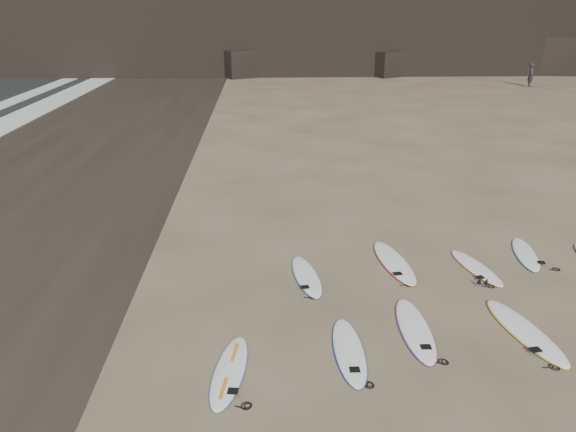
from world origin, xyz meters
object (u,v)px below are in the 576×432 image
object	(u,v)px
surfboard_8	(526,254)
surfboard_6	(394,262)
surfboard_0	(229,371)
surfboard_2	(415,329)
surfboard_7	(476,267)
surfboard_3	(525,331)
person_a	(531,75)
surfboard_1	(349,350)
surfboard_5	(307,276)

from	to	relation	value
surfboard_8	surfboard_6	bearing A→B (deg)	-162.27
surfboard_0	surfboard_8	xyz separation A→B (m)	(7.82, 4.84, -0.00)
surfboard_2	surfboard_7	world-z (taller)	surfboard_2
surfboard_2	surfboard_3	bearing A→B (deg)	-2.62
surfboard_0	surfboard_6	xyz separation A→B (m)	(4.11, 4.49, 0.01)
surfboard_6	surfboard_8	xyz separation A→B (m)	(3.71, 0.35, -0.01)
surfboard_2	surfboard_7	size ratio (longest dim) A/B	1.14
person_a	surfboard_2	bearing A→B (deg)	-175.12
surfboard_1	person_a	bearing A→B (deg)	61.06
surfboard_3	surfboard_1	bearing A→B (deg)	178.00
surfboard_7	surfboard_8	xyz separation A→B (m)	(1.65, 0.76, 0.00)
surfboard_5	surfboard_1	bearing A→B (deg)	-87.58
surfboard_8	surfboard_2	bearing A→B (deg)	-125.67
surfboard_1	surfboard_2	size ratio (longest dim) A/B	0.93
surfboard_6	surfboard_7	distance (m)	2.10
surfboard_0	surfboard_8	world-z (taller)	surfboard_0
surfboard_8	person_a	size ratio (longest dim) A/B	1.17
surfboard_3	person_a	bearing A→B (deg)	55.18
surfboard_5	surfboard_7	bearing A→B (deg)	-3.97
surfboard_3	person_a	xyz separation A→B (m)	(17.08, 36.79, 0.91)
surfboard_6	surfboard_8	bearing A→B (deg)	-1.12
surfboard_0	surfboard_1	xyz separation A→B (m)	(2.32, 0.53, 0.00)
surfboard_0	surfboard_8	bearing A→B (deg)	39.98
surfboard_1	person_a	xyz separation A→B (m)	(20.85, 37.31, 0.92)
surfboard_6	surfboard_7	bearing A→B (deg)	-17.71
surfboard_7	person_a	xyz separation A→B (m)	(17.00, 33.76, 0.92)
surfboard_5	surfboard_8	world-z (taller)	surfboard_5
surfboard_2	surfboard_8	xyz separation A→B (m)	(4.01, 3.60, -0.01)
surfboard_2	surfboard_1	bearing A→B (deg)	-152.74
surfboard_5	person_a	world-z (taller)	person_a
surfboard_1	surfboard_3	xyz separation A→B (m)	(3.77, 0.52, 0.01)
surfboard_2	surfboard_5	distance (m)	3.30
surfboard_1	surfboard_2	bearing A→B (deg)	25.52
surfboard_7	person_a	distance (m)	37.81
surfboard_7	surfboard_8	world-z (taller)	same
surfboard_1	surfboard_8	world-z (taller)	surfboard_1
surfboard_0	surfboard_1	world-z (taller)	surfboard_1
surfboard_0	surfboard_7	distance (m)	7.40
surfboard_5	person_a	size ratio (longest dim) A/B	1.22
surfboard_0	surfboard_5	bearing A→B (deg)	73.67
surfboard_0	surfboard_6	world-z (taller)	surfboard_6
surfboard_6	surfboard_7	world-z (taller)	surfboard_6
surfboard_3	surfboard_6	bearing A→B (deg)	109.93
surfboard_1	surfboard_5	world-z (taller)	same
surfboard_1	surfboard_7	size ratio (longest dim) A/B	1.06
surfboard_0	surfboard_6	bearing A→B (deg)	55.76
surfboard_2	surfboard_8	distance (m)	5.39
surfboard_1	surfboard_3	size ratio (longest dim) A/B	0.89
surfboard_6	person_a	bearing A→B (deg)	53.79
surfboard_3	surfboard_5	bearing A→B (deg)	137.72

